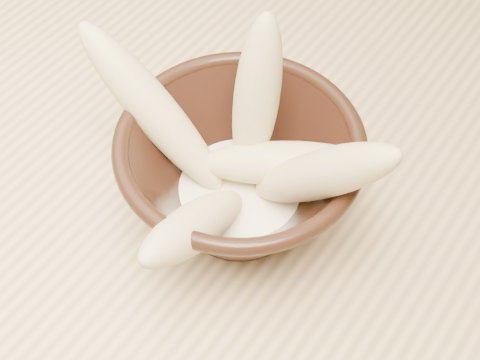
# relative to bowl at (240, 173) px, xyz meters

# --- Properties ---
(bowl) EXTENTS (0.18, 0.18, 0.10)m
(bowl) POSITION_rel_bowl_xyz_m (0.00, 0.00, 0.00)
(bowl) COLOR black
(bowl) RESTS_ON table
(milk_puddle) EXTENTS (0.10, 0.10, 0.01)m
(milk_puddle) POSITION_rel_bowl_xyz_m (0.00, 0.00, -0.02)
(milk_puddle) COLOR #F1E8C2
(milk_puddle) RESTS_ON bowl
(banana_upright) EXTENTS (0.05, 0.07, 0.14)m
(banana_upright) POSITION_rel_bowl_xyz_m (-0.01, 0.03, 0.05)
(banana_upright) COLOR #D4B97D
(banana_upright) RESTS_ON bowl
(banana_left) EXTENTS (0.14, 0.04, 0.13)m
(banana_left) POSITION_rel_bowl_xyz_m (-0.07, -0.01, 0.03)
(banana_left) COLOR #D4B97D
(banana_left) RESTS_ON bowl
(banana_right) EXTENTS (0.13, 0.04, 0.15)m
(banana_right) POSITION_rel_bowl_xyz_m (0.06, 0.01, 0.04)
(banana_right) COLOR #D4B97D
(banana_right) RESTS_ON bowl
(banana_across) EXTENTS (0.13, 0.10, 0.05)m
(banana_across) POSITION_rel_bowl_xyz_m (0.02, 0.02, 0.01)
(banana_across) COLOR #D4B97D
(banana_across) RESTS_ON bowl
(banana_front) EXTENTS (0.05, 0.13, 0.10)m
(banana_front) POSITION_rel_bowl_xyz_m (0.01, -0.06, 0.02)
(banana_front) COLOR #D4B97D
(banana_front) RESTS_ON bowl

